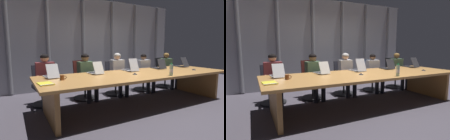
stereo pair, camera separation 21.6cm
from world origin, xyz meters
TOP-DOWN VIEW (x-y plane):
  - ground_plane at (0.00, 0.00)m, footprint 12.54×12.54m
  - conference_table at (0.00, 0.00)m, footprint 4.53×1.46m
  - curtain_backdrop at (0.00, 2.42)m, footprint 6.27×0.17m
  - laptop_left_end at (-1.90, 0.43)m, footprint 0.26×0.48m
  - laptop_left_mid at (-0.93, 0.43)m, footprint 0.28×0.46m
  - laptop_center at (0.02, 0.43)m, footprint 0.25×0.47m
  - laptop_right_mid at (0.96, 0.41)m, footprint 0.26×0.42m
  - laptop_right_end at (1.88, 0.45)m, footprint 0.23×0.49m
  - office_chair_left_end at (-1.93, 1.11)m, footprint 0.60×0.60m
  - office_chair_left_mid at (-0.95, 1.12)m, footprint 0.60×0.60m
  - office_chair_center at (-0.02, 1.11)m, footprint 0.60×0.60m
  - office_chair_right_mid at (0.98, 1.11)m, footprint 0.60×0.60m
  - office_chair_right_end at (1.90, 1.12)m, footprint 0.60×0.60m
  - person_left_end at (-1.91, 0.96)m, footprint 0.42×0.55m
  - person_left_mid at (-0.93, 0.96)m, footprint 0.42×0.57m
  - person_center at (0.01, 0.95)m, footprint 0.38×0.56m
  - person_right_mid at (0.94, 0.95)m, footprint 0.38×0.55m
  - person_right_end at (1.90, 0.95)m, footprint 0.42×0.56m
  - water_bottle_primary at (0.36, -0.59)m, footprint 0.07×0.07m
  - coffee_mug_near at (-1.77, 0.03)m, footprint 0.12×0.08m
  - conference_mic_left_side at (1.57, -0.25)m, footprint 0.11×0.11m
  - conference_mic_middle at (-0.21, -0.09)m, footprint 0.11×0.11m
  - spiral_notepad at (-2.10, -0.19)m, footprint 0.25×0.33m

SIDE VIEW (x-z plane):
  - ground_plane at x=0.00m, z-range 0.00..0.00m
  - office_chair_left_end at x=-1.93m, z-range -0.11..0.81m
  - office_chair_center at x=-0.02m, z-range -0.11..0.81m
  - office_chair_right_mid at x=0.98m, z-range -0.12..0.83m
  - office_chair_right_end at x=1.90m, z-range -0.12..0.85m
  - office_chair_left_mid at x=-0.95m, z-range -0.13..0.86m
  - conference_table at x=0.00m, z-range 0.24..0.98m
  - person_right_mid at x=0.94m, z-range 0.07..1.20m
  - person_right_end at x=1.90m, z-range 0.08..1.21m
  - person_center at x=0.01m, z-range 0.08..1.25m
  - person_left_mid at x=-0.93m, z-range 0.08..1.26m
  - person_left_end at x=-1.91m, z-range 0.08..1.27m
  - spiral_notepad at x=-2.10m, z-range 0.74..0.76m
  - conference_mic_left_side at x=1.57m, z-range 0.74..0.78m
  - conference_mic_middle at x=-0.21m, z-range 0.74..0.78m
  - coffee_mug_near at x=-1.77m, z-range 0.74..0.83m
  - laptop_right_mid at x=0.96m, z-range 0.66..0.93m
  - laptop_left_end at x=-1.90m, z-range 0.66..0.94m
  - laptop_left_mid at x=-0.93m, z-range 0.66..0.94m
  - laptop_right_end at x=1.88m, z-range 0.65..0.94m
  - laptop_center at x=0.02m, z-range 0.64..0.96m
  - water_bottle_primary at x=0.36m, z-range 0.73..0.99m
  - curtain_backdrop at x=0.00m, z-range 0.00..2.89m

